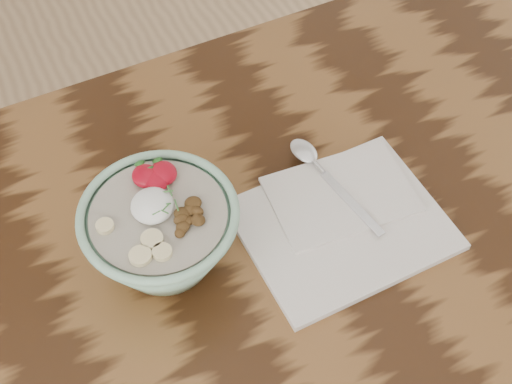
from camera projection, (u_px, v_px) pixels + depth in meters
The scene contains 4 objects.
table at pixel (331, 273), 105.88cm from camera, with size 160.00×90.00×75.00cm.
breakfast_bowl at pixel (162, 232), 90.92cm from camera, with size 20.25×20.25×13.43cm.
napkin at pixel (342, 219), 99.64cm from camera, with size 27.63×23.12×1.68cm.
spoon at pixel (315, 163), 103.72cm from camera, with size 5.25×20.47×1.07cm.
Camera 1 is at (-33.51, -43.06, 157.92)cm, focal length 50.00 mm.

